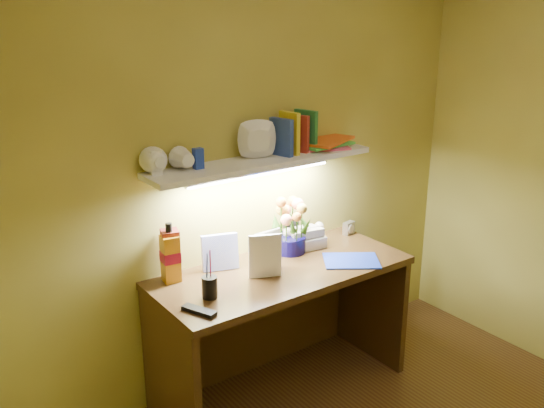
# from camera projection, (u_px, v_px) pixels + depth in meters

# --- Properties ---
(desk) EXTENTS (1.40, 0.60, 0.75)m
(desk) POSITION_uv_depth(u_px,v_px,m) (282.00, 331.00, 3.33)
(desk) COLOR #3B2210
(desk) RESTS_ON ground
(flower_bouquet) EXTENTS (0.26, 0.26, 0.32)m
(flower_bouquet) POSITION_uv_depth(u_px,v_px,m) (290.00, 225.00, 3.39)
(flower_bouquet) COLOR #0A073D
(flower_bouquet) RESTS_ON desk
(telephone) EXTENTS (0.24, 0.20, 0.13)m
(telephone) POSITION_uv_depth(u_px,v_px,m) (303.00, 236.00, 3.49)
(telephone) COLOR beige
(telephone) RESTS_ON desk
(desk_clock) EXTENTS (0.08, 0.05, 0.08)m
(desk_clock) POSITION_uv_depth(u_px,v_px,m) (349.00, 228.00, 3.70)
(desk_clock) COLOR #A9A9AE
(desk_clock) RESTS_ON desk
(whisky_bottle) EXTENTS (0.09, 0.09, 0.31)m
(whisky_bottle) POSITION_uv_depth(u_px,v_px,m) (170.00, 252.00, 3.03)
(whisky_bottle) COLOR #C67B0E
(whisky_bottle) RESTS_ON desk
(whisky_box) EXTENTS (0.10, 0.10, 0.27)m
(whisky_box) POSITION_uv_depth(u_px,v_px,m) (171.00, 255.00, 3.06)
(whisky_box) COLOR maroon
(whisky_box) RESTS_ON desk
(pen_cup) EXTENTS (0.08, 0.08, 0.18)m
(pen_cup) POSITION_uv_depth(u_px,v_px,m) (209.00, 280.00, 2.88)
(pen_cup) COLOR black
(pen_cup) RESTS_ON desk
(art_card) EXTENTS (0.19, 0.10, 0.19)m
(art_card) POSITION_uv_depth(u_px,v_px,m) (220.00, 252.00, 3.19)
(art_card) COLOR white
(art_card) RESTS_ON desk
(tv_remote) EXTENTS (0.11, 0.18, 0.02)m
(tv_remote) POSITION_uv_depth(u_px,v_px,m) (199.00, 311.00, 2.76)
(tv_remote) COLOR black
(tv_remote) RESTS_ON desk
(blue_folder) EXTENTS (0.37, 0.35, 0.01)m
(blue_folder) POSITION_uv_depth(u_px,v_px,m) (351.00, 261.00, 3.31)
(blue_folder) COLOR #203CB7
(blue_folder) RESTS_ON desk
(desk_book_a) EXTENTS (0.17, 0.03, 0.23)m
(desk_book_a) POSITION_uv_depth(u_px,v_px,m) (255.00, 255.00, 3.10)
(desk_book_a) COLOR white
(desk_book_a) RESTS_ON desk
(desk_book_b) EXTENTS (0.16, 0.09, 0.23)m
(desk_book_b) POSITION_uv_depth(u_px,v_px,m) (249.00, 257.00, 3.07)
(desk_book_b) COLOR white
(desk_book_b) RESTS_ON desk
(wall_shelf) EXTENTS (1.31, 0.38, 0.26)m
(wall_shelf) POSITION_uv_depth(u_px,v_px,m) (263.00, 154.00, 3.18)
(wall_shelf) COLOR white
(wall_shelf) RESTS_ON ground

